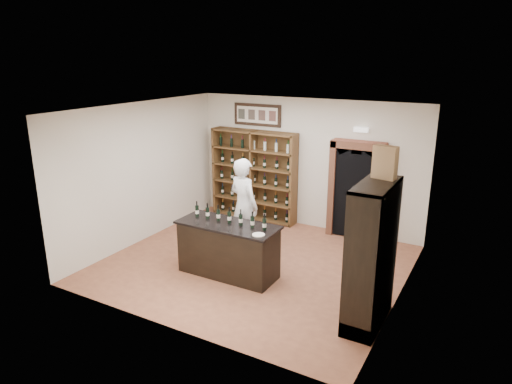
{
  "coord_description": "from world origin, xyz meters",
  "views": [
    {
      "loc": [
        4.01,
        -7.07,
        3.93
      ],
      "look_at": [
        -0.12,
        0.3,
        1.37
      ],
      "focal_mm": 32.0,
      "sensor_mm": 36.0,
      "label": 1
    }
  ],
  "objects_px": {
    "shopkeeper": "(244,206)",
    "side_cabinet": "(372,277)",
    "wine_shelf": "(255,175)",
    "counter_bottle_0": "(197,211)",
    "tasting_counter": "(228,250)",
    "wine_crate": "(385,162)"
  },
  "relations": [
    {
      "from": "shopkeeper",
      "to": "side_cabinet",
      "type": "bearing_deg",
      "value": 173.23
    },
    {
      "from": "side_cabinet",
      "to": "shopkeeper",
      "type": "height_order",
      "value": "side_cabinet"
    },
    {
      "from": "wine_shelf",
      "to": "shopkeeper",
      "type": "xyz_separation_m",
      "value": [
        0.81,
        -1.89,
        -0.11
      ]
    },
    {
      "from": "side_cabinet",
      "to": "wine_shelf",
      "type": "bearing_deg",
      "value": 139.79
    },
    {
      "from": "wine_shelf",
      "to": "counter_bottle_0",
      "type": "xyz_separation_m",
      "value": [
        0.38,
        -2.88,
        0.01
      ]
    },
    {
      "from": "tasting_counter",
      "to": "shopkeeper",
      "type": "bearing_deg",
      "value": 105.34
    },
    {
      "from": "tasting_counter",
      "to": "counter_bottle_0",
      "type": "distance_m",
      "value": 0.95
    },
    {
      "from": "shopkeeper",
      "to": "wine_crate",
      "type": "xyz_separation_m",
      "value": [
        2.99,
        -1.04,
        1.46
      ]
    },
    {
      "from": "tasting_counter",
      "to": "shopkeeper",
      "type": "xyz_separation_m",
      "value": [
        -0.29,
        1.04,
        0.49
      ]
    },
    {
      "from": "tasting_counter",
      "to": "counter_bottle_0",
      "type": "bearing_deg",
      "value": 175.75
    },
    {
      "from": "shopkeeper",
      "to": "wine_crate",
      "type": "distance_m",
      "value": 3.49
    },
    {
      "from": "wine_crate",
      "to": "counter_bottle_0",
      "type": "bearing_deg",
      "value": -169.8
    },
    {
      "from": "side_cabinet",
      "to": "wine_crate",
      "type": "height_order",
      "value": "wine_crate"
    },
    {
      "from": "wine_shelf",
      "to": "side_cabinet",
      "type": "height_order",
      "value": "same"
    },
    {
      "from": "side_cabinet",
      "to": "wine_crate",
      "type": "bearing_deg",
      "value": 93.59
    },
    {
      "from": "counter_bottle_0",
      "to": "shopkeeper",
      "type": "xyz_separation_m",
      "value": [
        0.43,
        0.99,
        -0.12
      ]
    },
    {
      "from": "tasting_counter",
      "to": "counter_bottle_0",
      "type": "relative_size",
      "value": 6.27
    },
    {
      "from": "counter_bottle_0",
      "to": "wine_shelf",
      "type": "bearing_deg",
      "value": 97.52
    },
    {
      "from": "wine_shelf",
      "to": "wine_crate",
      "type": "relative_size",
      "value": 4.53
    },
    {
      "from": "wine_shelf",
      "to": "side_cabinet",
      "type": "distance_m",
      "value": 5.02
    },
    {
      "from": "wine_shelf",
      "to": "counter_bottle_0",
      "type": "relative_size",
      "value": 7.33
    },
    {
      "from": "wine_shelf",
      "to": "shopkeeper",
      "type": "distance_m",
      "value": 2.06
    }
  ]
}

